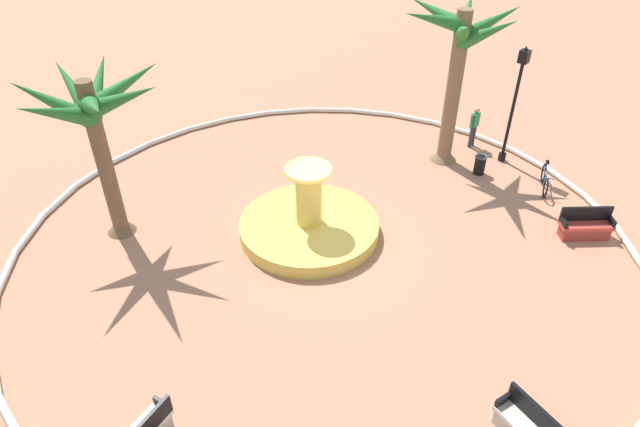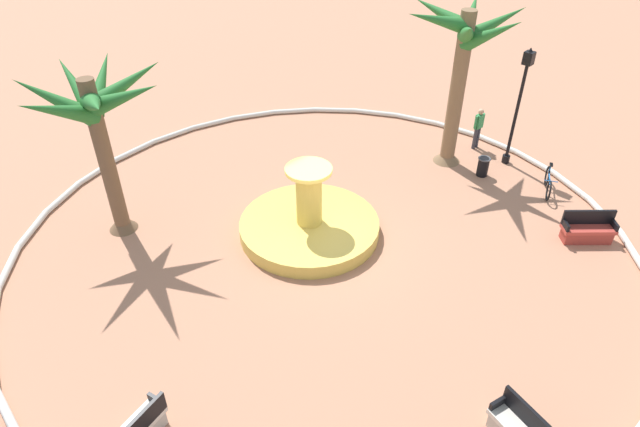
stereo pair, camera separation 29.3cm
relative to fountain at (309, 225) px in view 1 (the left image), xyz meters
name	(u,v)px [view 1 (the left image)]	position (x,y,z in m)	size (l,w,h in m)	color
ground_plane	(325,242)	(-0.68, 0.03, -0.33)	(80.00, 80.00, 0.00)	tan
plaza_curb	(325,240)	(-0.68, 0.03, -0.23)	(18.88, 18.88, 0.20)	silver
fountain	(309,225)	(0.00, 0.00, 0.00)	(4.39, 4.39, 2.39)	gold
palm_tree_near_fountain	(459,53)	(-0.76, -6.83, 3.87)	(4.17, 4.01, 5.92)	brown
palm_tree_by_curb	(94,118)	(4.55, 3.83, 3.61)	(4.36, 4.37, 5.30)	brown
bench_north	(585,228)	(-6.56, -5.56, 0.01)	(1.51, 1.46, 1.00)	#B73D33
lamppost	(515,97)	(-2.47, -8.27, 2.27)	(0.32, 0.32, 4.45)	black
trash_bin	(480,164)	(-2.27, -6.82, 0.05)	(0.46, 0.46, 0.73)	black
bicycle_red_frame	(545,180)	(-4.50, -7.35, 0.05)	(0.82, 1.57, 0.94)	black
person_cyclist_helmet	(474,125)	(-1.03, -8.49, 0.61)	(0.24, 0.53, 1.67)	#33333D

